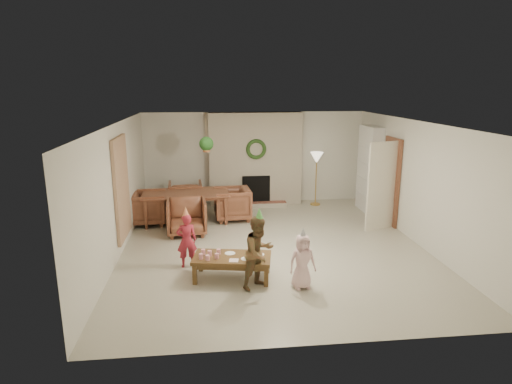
{
  "coord_description": "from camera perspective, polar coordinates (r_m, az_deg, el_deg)",
  "views": [
    {
      "loc": [
        -1.25,
        -8.24,
        3.21
      ],
      "look_at": [
        -0.3,
        0.4,
        1.05
      ],
      "focal_mm": 30.39,
      "sensor_mm": 36.0,
      "label": 1
    }
  ],
  "objects": [
    {
      "name": "cup_c",
      "position": [
        7.24,
        -6.39,
        -8.59
      ],
      "size": [
        0.08,
        0.08,
        0.09
      ],
      "primitive_type": "cylinder",
      "rotation": [
        0.0,
        0.0,
        -0.18
      ],
      "color": "white",
      "rests_on": "coffee_table_top"
    },
    {
      "name": "coffee_leg_fl",
      "position": [
        7.33,
        -8.06,
        -10.7
      ],
      "size": [
        0.08,
        0.08,
        0.34
      ],
      "primitive_type": "cube",
      "rotation": [
        0.0,
        0.0,
        -0.18
      ],
      "color": "brown",
      "rests_on": "floor"
    },
    {
      "name": "plate_c",
      "position": [
        7.44,
        0.4,
        -8.21
      ],
      "size": [
        0.21,
        0.21,
        0.01
      ],
      "primitive_type": "cylinder",
      "rotation": [
        0.0,
        0.0,
        -0.18
      ],
      "color": "white",
      "rests_on": "coffee_table_top"
    },
    {
      "name": "bookshelf_carcass",
      "position": [
        11.5,
        14.69,
        2.92
      ],
      "size": [
        0.3,
        1.0,
        2.2
      ],
      "primitive_type": "cube",
      "color": "white",
      "rests_on": "floor"
    },
    {
      "name": "fireplace_hearth",
      "position": [
        11.69,
        0.09,
        -1.68
      ],
      "size": [
        1.6,
        0.3,
        0.12
      ],
      "primitive_type": "cube",
      "color": "maroon",
      "rests_on": "floor"
    },
    {
      "name": "bookshelf_shelf_c",
      "position": [
        11.47,
        14.64,
        3.66
      ],
      "size": [
        0.3,
        0.92,
        0.03
      ],
      "primitive_type": "cube",
      "color": "white",
      "rests_on": "bookshelf_carcass"
    },
    {
      "name": "floor_lamp_base",
      "position": [
        12.04,
        7.79,
        -1.58
      ],
      "size": [
        0.27,
        0.27,
        0.03
      ],
      "primitive_type": "cylinder",
      "color": "gold",
      "rests_on": "floor"
    },
    {
      "name": "plate_a",
      "position": [
        7.5,
        -3.44,
        -8.05
      ],
      "size": [
        0.21,
        0.21,
        0.01
      ],
      "primitive_type": "cylinder",
      "rotation": [
        0.0,
        0.0,
        -0.18
      ],
      "color": "white",
      "rests_on": "coffee_table_top"
    },
    {
      "name": "bookshelf_shelf_a",
      "position": [
        11.63,
        14.4,
        -0.22
      ],
      "size": [
        0.3,
        0.92,
        0.03
      ],
      "primitive_type": "cube",
      "color": "white",
      "rests_on": "bookshelf_carcass"
    },
    {
      "name": "door_leaf",
      "position": [
        10.08,
        16.22,
        0.73
      ],
      "size": [
        0.77,
        0.32,
        2.0
      ],
      "primitive_type": "cube",
      "rotation": [
        0.0,
        0.0,
        -1.22
      ],
      "color": "beige",
      "rests_on": "floor"
    },
    {
      "name": "cup_a",
      "position": [
        7.3,
        -7.25,
        -8.4
      ],
      "size": [
        0.08,
        0.08,
        0.09
      ],
      "primitive_type": "cylinder",
      "rotation": [
        0.0,
        0.0,
        -0.18
      ],
      "color": "white",
      "rests_on": "coffee_table_top"
    },
    {
      "name": "napkin_left",
      "position": [
        7.21,
        -2.94,
        -8.97
      ],
      "size": [
        0.17,
        0.17,
        0.01
      ],
      "primitive_type": "cube",
      "rotation": [
        0.0,
        0.0,
        -0.18
      ],
      "color": "#F8B7BF",
      "rests_on": "coffee_table_top"
    },
    {
      "name": "fireplace_mass",
      "position": [
        11.77,
        -0.1,
        4.37
      ],
      "size": [
        2.5,
        0.4,
        2.5
      ],
      "primitive_type": "cube",
      "color": "#532216",
      "rests_on": "floor"
    },
    {
      "name": "cup_f",
      "position": [
        7.47,
        -4.94,
        -7.82
      ],
      "size": [
        0.08,
        0.08,
        0.09
      ],
      "primitive_type": "cylinder",
      "rotation": [
        0.0,
        0.0,
        -0.18
      ],
      "color": "white",
      "rests_on": "coffee_table_top"
    },
    {
      "name": "coffee_table_top",
      "position": [
        7.39,
        -3.16,
        -8.65
      ],
      "size": [
        1.39,
        0.87,
        0.06
      ],
      "primitive_type": "cube",
      "rotation": [
        0.0,
        0.0,
        -0.18
      ],
      "color": "brown",
      "rests_on": "floor"
    },
    {
      "name": "child_red",
      "position": [
        7.9,
        -9.1,
        -6.33
      ],
      "size": [
        0.39,
        0.29,
        0.99
      ],
      "primitive_type": "imported",
      "rotation": [
        0.0,
        0.0,
        3.29
      ],
      "color": "#A02231",
      "rests_on": "floor"
    },
    {
      "name": "coffee_leg_bl",
      "position": [
        7.8,
        -7.27,
        -9.1
      ],
      "size": [
        0.08,
        0.08,
        0.34
      ],
      "primitive_type": "cube",
      "rotation": [
        0.0,
        0.0,
        -0.18
      ],
      "color": "brown",
      "rests_on": "floor"
    },
    {
      "name": "coffee_leg_fr",
      "position": [
        7.19,
        1.36,
        -11.06
      ],
      "size": [
        0.08,
        0.08,
        0.34
      ],
      "primitive_type": "cube",
      "rotation": [
        0.0,
        0.0,
        -0.18
      ],
      "color": "brown",
      "rests_on": "floor"
    },
    {
      "name": "child_pink",
      "position": [
        7.07,
        6.12,
        -9.08
      ],
      "size": [
        0.48,
        0.35,
        0.91
      ],
      "primitive_type": "imported",
      "rotation": [
        0.0,
        0.0,
        0.15
      ],
      "color": "beige",
      "rests_on": "floor"
    },
    {
      "name": "wall_right",
      "position": [
        9.48,
        20.53,
        1.12
      ],
      "size": [
        0.0,
        7.0,
        7.0
      ],
      "primitive_type": "plane",
      "rotation": [
        1.57,
        0.0,
        -1.57
      ],
      "color": "silver",
      "rests_on": "floor"
    },
    {
      "name": "bookshelf_shelf_d",
      "position": [
        11.41,
        14.76,
        5.63
      ],
      "size": [
        0.3,
        0.92,
        0.03
      ],
      "primitive_type": "cube",
      "color": "white",
      "rests_on": "bookshelf_carcass"
    },
    {
      "name": "hanging_plant_foliage",
      "position": [
        9.83,
        -6.55,
        6.32
      ],
      "size": [
        0.32,
        0.32,
        0.32
      ],
      "primitive_type": "sphere",
      "color": "#1A4818",
      "rests_on": "hanging_plant_pot"
    },
    {
      "name": "party_hat_pink",
      "position": [
        6.89,
        6.22,
        -5.33
      ],
      "size": [
        0.12,
        0.12,
        0.16
      ],
      "primitive_type": "cone",
      "rotation": [
        0.0,
        0.0,
        -0.02
      ],
      "color": "#AFB1B6",
      "rests_on": "child_pink"
    },
    {
      "name": "plate_b",
      "position": [
        7.26,
        -1.28,
        -8.77
      ],
      "size": [
        0.21,
        0.21,
        0.01
      ],
      "primitive_type": "cylinder",
      "rotation": [
        0.0,
        0.0,
        -0.18
      ],
      "color": "white",
      "rests_on": "coffee_table_top"
    },
    {
      "name": "floor_lamp_post",
      "position": [
        11.88,
        7.9,
        1.51
      ],
      "size": [
        0.03,
        0.03,
        1.31
      ],
      "primitive_type": "cylinder",
      "color": "gold",
      "rests_on": "floor"
    },
    {
      "name": "dining_chair_far",
      "position": [
        11.34,
        -9.26,
        -0.62
      ],
      "size": [
        0.89,
        0.91,
        0.79
      ],
      "primitive_type": "imported",
      "rotation": [
        0.0,
        0.0,
        3.2
      ],
      "color": "brown",
      "rests_on": "floor"
    },
    {
      "name": "dining_chair_near",
      "position": [
        9.63,
        -9.12,
        -3.25
      ],
      "size": [
        0.89,
        0.91,
        0.79
      ],
      "primitive_type": "imported",
      "rotation": [
        0.0,
        0.0,
        0.06
      ],
      "color": "brown",
      "rests_on": "floor"
    },
    {
      "name": "party_hat_red",
      "position": [
        7.73,
        -9.26,
        -2.58
      ],
      "size": [
        0.16,
        0.16,
        0.19
      ],
      "primitive_type": "cone",
      "rotation": [
        0.0,
        0.0,
        -0.2
      ],
      "color": "gold",
      "rests_on": "child_red"
    },
    {
      "name": "door_frame",
      "position": [
        10.57,
        17.36,
        1.35
      ],
      "size": [
        0.05,
        0.86,
        2.04
      ],
      "primitive_type": "cube",
      "color": "brown",
      "rests_on": "floor"
    },
    {
      "name": "dining_table",
      "position": [
        10.49,
        -9.19,
        -2.02
      ],
      "size": [
        2.09,
        1.25,
        0.71
      ],
      "primitive_type": "imported",
      "rotation": [
        0.0,
        0.0,
        0.06
      ],
      "color": "brown",
      "rests_on": "floor"
    },
    {
      "name": "cup_d",
      "position": [
        7.42,
        -6.12,
        -8.01
      ],
      "size": [
        0.08,
        0.08,
        0.09
      ],
      "primitive_type": "cylinder",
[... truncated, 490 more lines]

